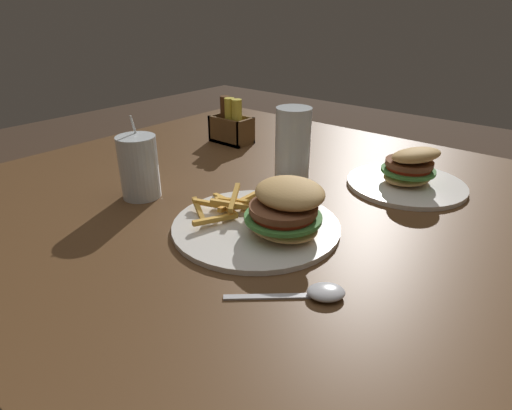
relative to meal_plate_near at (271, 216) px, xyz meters
name	(u,v)px	position (x,y,z in m)	size (l,w,h in m)	color
dining_table	(275,243)	(-0.08, 0.13, -0.15)	(1.37, 1.20, 0.74)	brown
meal_plate_near	(271,216)	(0.00, 0.00, 0.00)	(0.31, 0.31, 0.11)	white
beer_glass	(293,147)	(-0.11, 0.22, 0.05)	(0.08, 0.08, 0.17)	silver
juice_glass	(139,170)	(-0.31, -0.05, 0.03)	(0.08, 0.08, 0.17)	silver
spoon	(321,292)	(0.17, -0.10, -0.03)	(0.15, 0.14, 0.02)	silver
meal_plate_far	(409,174)	(0.11, 0.37, 0.00)	(0.26, 0.26, 0.10)	white
condiment_caddy	(231,126)	(-0.43, 0.36, 0.02)	(0.12, 0.07, 0.13)	brown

